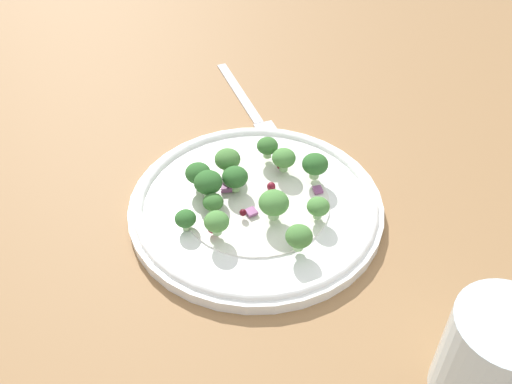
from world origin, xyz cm
name	(u,v)px	position (x,y,z in cm)	size (l,w,h in cm)	color
ground_plane	(265,237)	(0.00, 0.00, -1.00)	(180.00, 180.00, 2.00)	olive
plate	(256,205)	(0.57, -2.81, 0.86)	(26.19, 26.19, 1.70)	white
dressing_pool	(256,202)	(0.57, -2.81, 1.30)	(15.19, 15.19, 0.20)	white
broccoli_floret_0	(198,174)	(6.25, -5.49, 3.49)	(2.65, 2.65, 2.68)	#8EB77A
broccoli_floret_1	(315,165)	(-5.98, -5.34, 3.54)	(2.76, 2.76, 2.79)	#9EC684
broccoli_floret_2	(267,146)	(-1.49, -9.22, 3.40)	(2.33, 2.33, 2.36)	#9EC684
broccoli_floret_3	(299,237)	(-2.50, 4.41, 3.34)	(2.56, 2.56, 2.59)	#9EC684
broccoli_floret_4	(273,201)	(-0.81, -0.32, 3.61)	(2.99, 2.99, 3.02)	#8EB77A
broccoli_floret_5	(318,207)	(-5.12, 0.51, 3.09)	(2.25, 2.25, 2.28)	#8EB77A
broccoli_floret_6	(284,158)	(-2.94, -7.02, 3.31)	(2.55, 2.55, 2.58)	#8EB77A
broccoli_floret_7	(185,218)	(7.81, -0.16, 2.55)	(2.11, 2.11, 2.13)	#ADD18E
broccoli_floret_8	(227,160)	(3.02, -7.52, 3.35)	(2.76, 2.76, 2.80)	#8EB77A
broccoli_floret_9	(208,183)	(5.31, -3.93, 3.49)	(2.91, 2.91, 2.95)	#9EC684
broccoli_floret_10	(235,177)	(2.50, -4.73, 3.20)	(2.69, 2.69, 2.73)	#9EC684
broccoli_floret_11	(213,203)	(4.99, -1.83, 2.68)	(2.09, 2.09, 2.12)	#8EB77A
broccoli_floret_12	(217,222)	(4.88, 1.66, 3.43)	(2.41, 2.41, 2.44)	#8EB77A
cranberry_0	(243,213)	(2.15, -0.62, 2.12)	(0.71, 0.71, 0.71)	#4C0A14
cranberry_1	(213,228)	(5.29, 1.23, 2.18)	(1.00, 1.00, 1.00)	maroon
cranberry_2	(271,186)	(-1.25, -4.53, 1.74)	(0.91, 0.91, 0.91)	maroon
cranberry_3	(280,166)	(-2.67, -7.29, 2.13)	(0.84, 0.84, 0.84)	maroon
onion_bit_0	(318,190)	(-6.01, -3.48, 1.65)	(1.02, 0.91, 0.32)	#934C84
onion_bit_1	(251,212)	(1.27, -1.05, 1.68)	(1.02, 1.05, 0.33)	#934C84
onion_bit_2	(226,188)	(3.46, -4.82, 1.82)	(0.94, 1.21, 0.55)	#934C84
fork	(250,103)	(-1.12, -22.42, 0.25)	(6.09, 18.51, 0.50)	silver
water_glass	(493,359)	(-14.16, 19.37, 4.55)	(7.69, 7.69, 9.11)	silver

